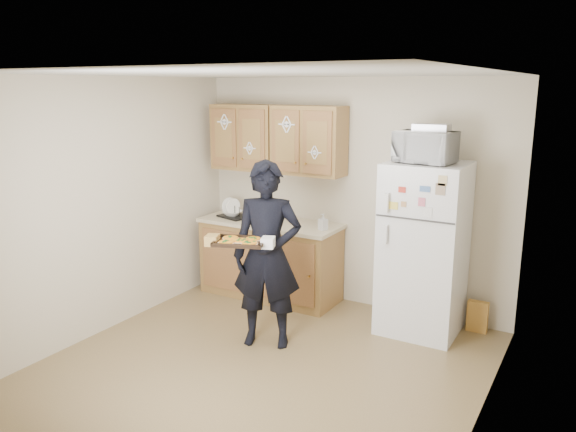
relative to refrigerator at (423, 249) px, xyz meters
The scene contains 24 objects.
floor 1.92m from the refrigerator, 123.60° to the right, with size 3.60×3.60×0.00m, color brown.
ceiling 2.38m from the refrigerator, 123.60° to the right, with size 3.60×3.60×0.00m, color beige.
wall_back 1.10m from the refrigerator, 158.72° to the left, with size 3.60×0.04×2.50m, color beige.
wall_front 3.39m from the refrigerator, 106.39° to the right, with size 3.60×0.04×2.50m, color beige.
wall_left 3.13m from the refrigerator, 152.53° to the right, with size 0.04×3.60×2.50m, color beige.
wall_right 1.71m from the refrigerator, 59.27° to the right, with size 0.04×3.60×2.50m, color beige.
refrigerator is the anchor object (origin of this frame).
base_cabinet 1.85m from the refrigerator, behind, with size 1.60×0.60×0.86m, color olive.
countertop 1.80m from the refrigerator, behind, with size 1.64×0.64×0.04m, color #C6B398.
upper_cab_left 2.41m from the refrigerator, behind, with size 0.80×0.33×0.75m, color olive.
upper_cab_right 1.70m from the refrigerator, behind, with size 0.80×0.33×0.75m, color olive.
cereal_box 0.89m from the refrigerator, 24.99° to the left, with size 0.20×0.07×0.32m, color #E9C952.
person 1.55m from the refrigerator, 138.73° to the right, with size 0.64×0.42×1.76m, color black.
baking_tray 1.83m from the refrigerator, 134.36° to the right, with size 0.45×0.33×0.04m, color black.
pizza_front_left 1.96m from the refrigerator, 133.64° to the right, with size 0.15×0.15×0.02m, color orange.
pizza_front_right 1.78m from the refrigerator, 130.75° to the right, with size 0.15×0.15×0.02m, color orange.
pizza_back_left 1.90m from the refrigerator, 137.73° to the right, with size 0.15×0.15×0.02m, color orange.
pizza_back_right 1.71m from the refrigerator, 135.19° to the right, with size 0.15×0.15×0.02m, color orange.
pizza_center 1.84m from the refrigerator, 134.36° to the right, with size 0.15×0.15×0.02m, color orange.
microwave 1.00m from the refrigerator, 117.94° to the right, with size 0.53×0.36×0.30m, color white.
foil_pan 1.18m from the refrigerator, 47.17° to the right, with size 0.32×0.22×0.07m, color silver.
dish_rack 2.27m from the refrigerator, behind, with size 0.36×0.27×0.15m, color black.
bowl 2.30m from the refrigerator, behind, with size 0.22×0.22×0.06m, color white.
soap_bottle 1.11m from the refrigerator, behind, with size 0.08×0.08×0.18m, color white.
Camera 1 is at (2.44, -3.80, 2.41)m, focal length 35.00 mm.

